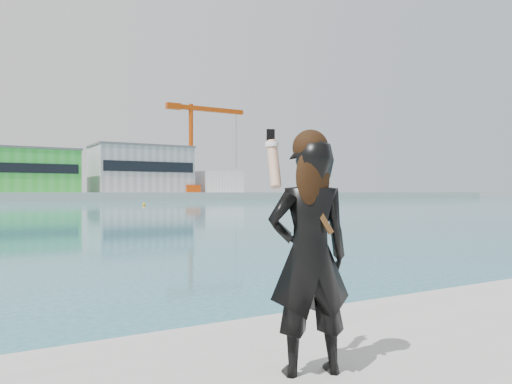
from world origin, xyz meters
TOP-DOWN VIEW (x-y plane):
  - warehouse_green at (8.00, 127.98)m, footprint 30.60×16.36m
  - warehouse_grey_right at (40.00, 127.98)m, footprint 25.50×15.35m
  - ancillary_shed at (62.00, 126.00)m, footprint 12.00×10.00m
  - dock_crane at (53.20, 122.00)m, footprint 23.00×4.00m
  - flagpole_right at (22.09, 121.00)m, footprint 1.28×0.16m
  - buoy_near at (22.03, 70.72)m, footprint 0.50×0.50m
  - woman at (-0.26, -0.50)m, footprint 0.66×0.53m

SIDE VIEW (x-z plane):
  - buoy_near at x=22.03m, z-range -0.25..0.25m
  - woman at x=-0.26m, z-range 0.81..2.47m
  - ancillary_shed at x=62.00m, z-range 2.00..8.00m
  - flagpole_right at x=22.09m, z-range 2.54..10.54m
  - warehouse_green at x=8.00m, z-range 2.01..12.51m
  - warehouse_grey_right at x=40.00m, z-range 2.01..14.51m
  - dock_crane at x=53.20m, z-range 3.07..27.07m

